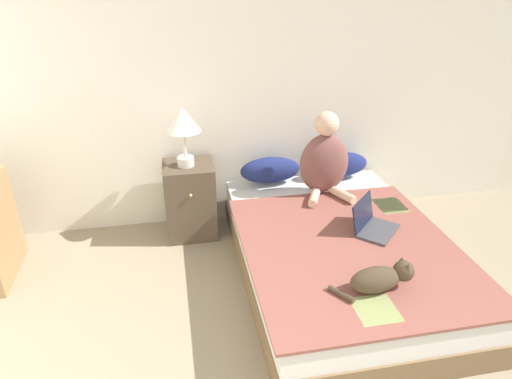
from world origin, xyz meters
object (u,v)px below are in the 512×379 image
(table_lamp, at_px, (183,123))
(pillow_far, at_px, (339,165))
(bed, at_px, (338,255))
(person_sitting, at_px, (325,160))
(laptop_open, at_px, (373,224))
(pillow_near, at_px, (270,170))
(nightstand, at_px, (190,200))
(cat_tabby, at_px, (382,278))

(table_lamp, bearing_deg, pillow_far, 3.64)
(bed, distance_m, pillow_far, 1.01)
(bed, distance_m, person_sitting, 0.81)
(pillow_far, height_order, laptop_open, pillow_far)
(table_lamp, bearing_deg, bed, -38.69)
(pillow_near, relative_size, person_sitting, 0.76)
(pillow_near, bearing_deg, bed, -71.08)
(person_sitting, bearing_deg, bed, -96.79)
(person_sitting, bearing_deg, nightstand, 169.64)
(pillow_near, height_order, laptop_open, pillow_near)
(bed, bearing_deg, cat_tabby, -90.05)
(pillow_far, height_order, cat_tabby, pillow_far)
(laptop_open, bearing_deg, pillow_near, 74.50)
(pillow_near, xyz_separation_m, nightstand, (-0.70, -0.07, -0.18))
(bed, height_order, nightstand, nightstand)
(bed, bearing_deg, person_sitting, 83.21)
(pillow_near, distance_m, cat_tabby, 1.59)
(pillow_far, relative_size, person_sitting, 0.76)
(bed, relative_size, cat_tabby, 4.05)
(pillow_far, distance_m, table_lamp, 1.43)
(person_sitting, height_order, nightstand, person_sitting)
(pillow_near, bearing_deg, person_sitting, -34.72)
(laptop_open, relative_size, table_lamp, 0.86)
(bed, relative_size, nightstand, 3.22)
(pillow_near, height_order, cat_tabby, pillow_near)
(laptop_open, bearing_deg, bed, 129.53)
(cat_tabby, relative_size, laptop_open, 1.23)
(cat_tabby, bearing_deg, pillow_far, 74.58)
(person_sitting, height_order, table_lamp, table_lamp)
(bed, bearing_deg, table_lamp, 141.31)
(cat_tabby, xyz_separation_m, laptop_open, (0.23, 0.63, -0.03))
(person_sitting, relative_size, cat_tabby, 1.35)
(laptop_open, height_order, table_lamp, table_lamp)
(pillow_far, bearing_deg, table_lamp, -176.36)
(person_sitting, xyz_separation_m, cat_tabby, (-0.08, -1.29, -0.20))
(pillow_near, xyz_separation_m, cat_tabby, (0.31, -1.56, -0.03))
(pillow_near, height_order, table_lamp, table_lamp)
(bed, xyz_separation_m, person_sitting, (0.08, 0.64, 0.48))
(cat_tabby, bearing_deg, bed, 85.86)
(table_lamp, bearing_deg, nightstand, 48.03)
(laptop_open, xyz_separation_m, table_lamp, (-1.26, 0.84, 0.55))
(bed, height_order, table_lamp, table_lamp)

